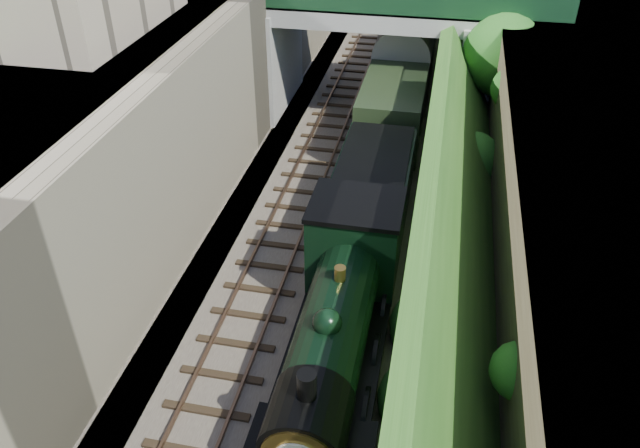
# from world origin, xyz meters

# --- Properties ---
(trackbed) EXTENTS (10.00, 90.00, 0.20)m
(trackbed) POSITION_xyz_m (0.00, 20.00, 0.10)
(trackbed) COLOR #473F38
(trackbed) RESTS_ON ground
(retaining_wall) EXTENTS (1.00, 90.00, 7.00)m
(retaining_wall) POSITION_xyz_m (-5.50, 20.00, 3.50)
(retaining_wall) COLOR #756B56
(retaining_wall) RESTS_ON ground
(street_plateau_left) EXTENTS (6.00, 90.00, 7.00)m
(street_plateau_left) POSITION_xyz_m (-9.00, 20.00, 3.50)
(street_plateau_left) COLOR #262628
(street_plateau_left) RESTS_ON ground
(street_plateau_right) EXTENTS (8.00, 90.00, 6.25)m
(street_plateau_right) POSITION_xyz_m (9.50, 20.00, 3.12)
(street_plateau_right) COLOR #262628
(street_plateau_right) RESTS_ON ground
(embankment_slope) EXTENTS (4.63, 90.00, 6.36)m
(embankment_slope) POSITION_xyz_m (4.92, 17.25, 2.62)
(embankment_slope) COLOR #1E4714
(embankment_slope) RESTS_ON ground
(track_left) EXTENTS (2.50, 90.00, 0.20)m
(track_left) POSITION_xyz_m (-2.00, 20.00, 0.25)
(track_left) COLOR black
(track_left) RESTS_ON trackbed
(track_right) EXTENTS (2.50, 90.00, 0.20)m
(track_right) POSITION_xyz_m (1.20, 20.00, 0.25)
(track_right) COLOR black
(track_right) RESTS_ON trackbed
(road_bridge) EXTENTS (16.00, 6.40, 7.25)m
(road_bridge) POSITION_xyz_m (0.94, 24.00, 4.08)
(road_bridge) COLOR gray
(road_bridge) RESTS_ON ground
(tree) EXTENTS (3.60, 3.80, 6.60)m
(tree) POSITION_xyz_m (5.91, 20.82, 4.65)
(tree) COLOR black
(tree) RESTS_ON ground
(locomotive) EXTENTS (3.10, 10.22, 3.83)m
(locomotive) POSITION_xyz_m (1.20, 5.82, 1.89)
(locomotive) COLOR black
(locomotive) RESTS_ON trackbed
(tender) EXTENTS (2.70, 6.00, 3.05)m
(tender) POSITION_xyz_m (1.20, 13.18, 1.62)
(tender) COLOR black
(tender) RESTS_ON trackbed
(coach_front) EXTENTS (2.90, 18.00, 3.70)m
(coach_front) POSITION_xyz_m (1.20, 25.78, 2.05)
(coach_front) COLOR black
(coach_front) RESTS_ON trackbed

